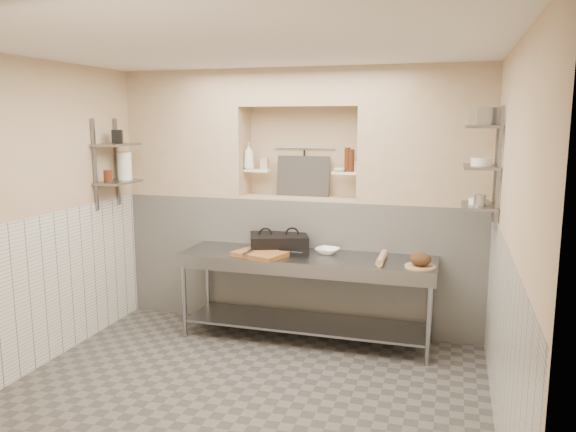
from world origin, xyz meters
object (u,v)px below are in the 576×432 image
at_px(prep_table, 306,280).
at_px(mixing_bowl, 328,251).
at_px(bowl_alcove, 339,170).
at_px(jug_left, 125,166).
at_px(panini_press, 279,242).
at_px(bottle_soap, 249,156).
at_px(rolling_pin, 382,258).
at_px(bread_loaf, 421,259).
at_px(cutting_board, 260,254).

relative_size(prep_table, mixing_bowl, 10.96).
relative_size(bowl_alcove, jug_left, 0.40).
height_order(panini_press, bottle_soap, bottle_soap).
xyz_separation_m(rolling_pin, bread_loaf, (0.37, -0.11, 0.04)).
bearing_deg(mixing_bowl, bowl_alcove, 84.92).
distance_m(rolling_pin, bowl_alcove, 1.11).
bearing_deg(rolling_pin, mixing_bowl, 163.22).
xyz_separation_m(mixing_bowl, bottle_soap, (-0.99, 0.37, 0.93)).
bearing_deg(jug_left, panini_press, 6.39).
distance_m(mixing_bowl, bottle_soap, 1.41).
height_order(prep_table, jug_left, jug_left).
relative_size(panini_press, jug_left, 2.36).
height_order(mixing_bowl, jug_left, jug_left).
height_order(bread_loaf, bowl_alcove, bowl_alcove).
bearing_deg(bottle_soap, jug_left, -157.30).
relative_size(prep_table, bread_loaf, 12.98).
bearing_deg(jug_left, mixing_bowl, 3.80).
distance_m(rolling_pin, bottle_soap, 1.90).
height_order(bottle_soap, jug_left, bottle_soap).
bearing_deg(panini_press, bottle_soap, 122.78).
relative_size(bread_loaf, bowl_alcove, 1.64).
xyz_separation_m(rolling_pin, bottle_soap, (-1.57, 0.55, 0.92)).
relative_size(bread_loaf, bottle_soap, 0.68).
bearing_deg(jug_left, rolling_pin, -0.52).
distance_m(prep_table, cutting_board, 0.55).
bearing_deg(bread_loaf, cutting_board, -179.40).
xyz_separation_m(prep_table, bottle_soap, (-0.80, 0.53, 1.22)).
distance_m(prep_table, bowl_alcove, 1.23).
distance_m(cutting_board, bread_loaf, 1.58).
relative_size(prep_table, bottle_soap, 8.84).
height_order(panini_press, jug_left, jug_left).
height_order(cutting_board, bottle_soap, bottle_soap).
bearing_deg(mixing_bowl, jug_left, -176.20).
bearing_deg(bread_loaf, jug_left, 177.49).
xyz_separation_m(rolling_pin, jug_left, (-2.82, 0.03, 0.83)).
bearing_deg(jug_left, prep_table, -0.12).
height_order(prep_table, rolling_pin, rolling_pin).
height_order(prep_table, bread_loaf, bread_loaf).
relative_size(bread_loaf, jug_left, 0.66).
bearing_deg(prep_table, rolling_pin, -1.59).
height_order(panini_press, bowl_alcove, bowl_alcove).
distance_m(mixing_bowl, bread_loaf, 0.99).
xyz_separation_m(cutting_board, bread_loaf, (1.58, 0.02, 0.05)).
bearing_deg(cutting_board, jug_left, 174.45).
bearing_deg(mixing_bowl, cutting_board, -154.24).
bearing_deg(bowl_alcove, panini_press, -149.72).
bearing_deg(prep_table, mixing_bowl, 39.01).
xyz_separation_m(prep_table, bowl_alcove, (0.22, 0.53, 1.09)).
bearing_deg(jug_left, bowl_alcove, 12.99).
bearing_deg(bread_loaf, prep_table, 173.22).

